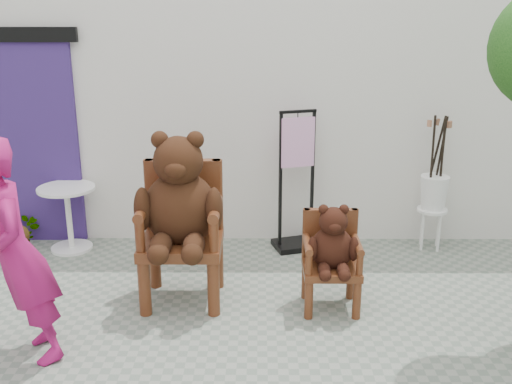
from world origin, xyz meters
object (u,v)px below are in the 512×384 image
person (17,254)px  chair_big (180,208)px  chair_small (332,249)px  display_stand (296,197)px  cafe_table (68,211)px  stool_bucket (434,192)px

person → chair_big: bearing=101.1°
chair_big → chair_small: size_ratio=1.61×
chair_big → display_stand: (1.08, 1.19, -0.29)m
chair_small → person: person is taller
chair_big → person: size_ratio=0.91×
person → cafe_table: (-0.31, 2.08, -0.41)m
display_stand → cafe_table: bearing=164.2°
chair_big → display_stand: 1.63m
display_stand → stool_bucket: display_stand is taller
chair_small → person: (-2.36, -0.81, 0.30)m
chair_big → stool_bucket: (2.54, 1.19, -0.23)m
chair_small → cafe_table: 2.95m
chair_big → chair_small: 1.35m
chair_small → display_stand: 1.35m
chair_small → display_stand: display_stand is taller
chair_small → display_stand: (-0.23, 1.33, 0.03)m
chair_big → person: 1.41m
chair_big → stool_bucket: 2.81m
chair_big → person: (-1.05, -0.94, -0.02)m
display_stand → person: bearing=-152.0°
person → stool_bucket: bearing=89.9°
person → cafe_table: bearing=157.6°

